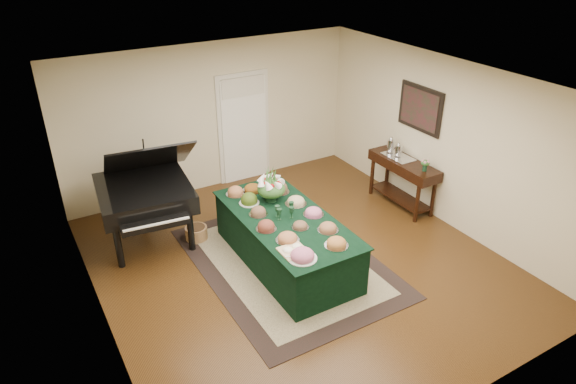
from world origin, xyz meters
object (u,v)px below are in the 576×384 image
buffet_table (286,240)px  floral_centerpiece (271,185)px  grand_piano (145,193)px  mahogany_sideboard (403,170)px

buffet_table → floral_centerpiece: size_ratio=5.79×
grand_piano → mahogany_sideboard: bearing=-15.1°
mahogany_sideboard → buffet_table: bearing=-169.6°
floral_centerpiece → grand_piano: grand_piano is taller
buffet_table → grand_piano: 2.28m
floral_centerpiece → mahogany_sideboard: 2.60m
floral_centerpiece → mahogany_sideboard: (2.57, -0.06, -0.35)m
buffet_table → floral_centerpiece: floral_centerpiece is taller
buffet_table → floral_centerpiece: (0.07, 0.55, 0.63)m
floral_centerpiece → mahogany_sideboard: bearing=-1.4°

